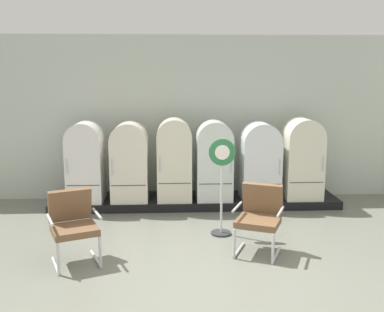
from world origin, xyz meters
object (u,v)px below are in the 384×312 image
Objects in this scene: refrigerator_3 at (214,158)px; sign_stand at (222,191)px; armchair_left at (73,222)px; armchair_right at (260,215)px; refrigerator_4 at (260,159)px; refrigerator_0 at (85,159)px; refrigerator_2 at (174,157)px; refrigerator_5 at (302,156)px; refrigerator_1 at (130,160)px.

refrigerator_3 is 1.49m from sign_stand.
armchair_right is (2.53, 0.19, 0.00)m from armchair_left.
refrigerator_4 reaches higher than armchair_left.
refrigerator_0 is at bearing 141.70° from armchair_right.
sign_stand reaches higher than armchair_right.
refrigerator_2 reaches higher than refrigerator_3.
armchair_left is at bearing -141.31° from refrigerator_4.
refrigerator_3 is 3.20m from armchair_left.
armchair_right is at bearing -61.93° from refrigerator_2.
refrigerator_2 is 1.59× the size of armchair_left.
refrigerator_5 is 4.50m from armchair_left.
refrigerator_3 reaches higher than armchair_left.
refrigerator_5 is 2.28m from sign_stand.
refrigerator_1 is at bearing 179.51° from refrigerator_4.
refrigerator_3 is 2.26m from armchair_right.
refrigerator_1 is 0.99× the size of refrigerator_3.
refrigerator_2 is at bearing -1.03° from refrigerator_0.
refrigerator_3 is 0.98× the size of refrigerator_5.
refrigerator_0 is at bearing -179.99° from refrigerator_5.
refrigerator_4 is (0.87, 0.01, -0.03)m from refrigerator_3.
armchair_left is 1.00× the size of armchair_right.
sign_stand is at bearing -121.25° from refrigerator_4.
refrigerator_5 is 1.57× the size of armchair_right.
refrigerator_3 is at bearing 100.92° from armchair_right.
refrigerator_1 is 0.83m from refrigerator_2.
refrigerator_0 reaches higher than armchair_right.
refrigerator_1 is 2.16m from sign_stand.
sign_stand is (-1.70, -1.50, -0.24)m from refrigerator_5.
refrigerator_1 reaches higher than sign_stand.
sign_stand is (2.35, -1.50, -0.23)m from refrigerator_0.
refrigerator_0 reaches higher than refrigerator_4.
refrigerator_2 is 0.74m from refrigerator_3.
refrigerator_1 is 0.96× the size of sign_stand.
refrigerator_1 is 3.24m from refrigerator_5.
armchair_right is (-0.45, -2.20, -0.36)m from refrigerator_4.
refrigerator_1 is at bearing 179.90° from refrigerator_5.
armchair_right is at bearing -79.08° from refrigerator_3.
refrigerator_4 is 1.74m from sign_stand.
refrigerator_2 reaches higher than armchair_right.
refrigerator_2 is at bearing 118.07° from armchair_right.
refrigerator_2 is (1.64, -0.03, 0.03)m from refrigerator_0.
refrigerator_5 is (4.05, 0.00, 0.02)m from refrigerator_0.
sign_stand is at bearing 23.53° from armchair_left.
refrigerator_1 is 0.97× the size of refrigerator_5.
armchair_left is at bearing -131.65° from refrigerator_3.
refrigerator_4 reaches higher than sign_stand.
refrigerator_3 is at bearing 48.35° from armchair_left.
refrigerator_5 is at bearing 0.01° from refrigerator_0.
refrigerator_0 is 0.96× the size of refrigerator_2.
refrigerator_5 reaches higher than refrigerator_4.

